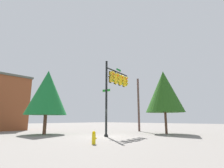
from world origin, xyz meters
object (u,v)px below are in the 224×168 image
object	(u,v)px
signal_pole_assembly	(116,84)
tree_mid	(47,92)
fire_hydrant	(94,138)
utility_pole	(138,103)
tree_near	(164,91)

from	to	relation	value
signal_pole_assembly	tree_mid	world-z (taller)	signal_pole_assembly
fire_hydrant	tree_mid	world-z (taller)	tree_mid
utility_pole	tree_near	xyz separation A→B (m)	(-1.48, -4.56, 1.00)
signal_pole_assembly	tree_mid	bearing A→B (deg)	122.47
fire_hydrant	tree_near	size ratio (longest dim) A/B	0.12
utility_pole	tree_near	bearing A→B (deg)	-107.94
tree_near	tree_mid	size ratio (longest dim) A/B	1.01
utility_pole	fire_hydrant	bearing A→B (deg)	-158.67
signal_pole_assembly	tree_near	world-z (taller)	signal_pole_assembly
tree_near	tree_mid	world-z (taller)	tree_near
utility_pole	tree_near	distance (m)	4.90
utility_pole	tree_near	size ratio (longest dim) A/B	1.01
utility_pole	fire_hydrant	size ratio (longest dim) A/B	8.69
signal_pole_assembly	fire_hydrant	distance (m)	8.21
utility_pole	fire_hydrant	xyz separation A→B (m)	(-12.51, -4.88, -3.33)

